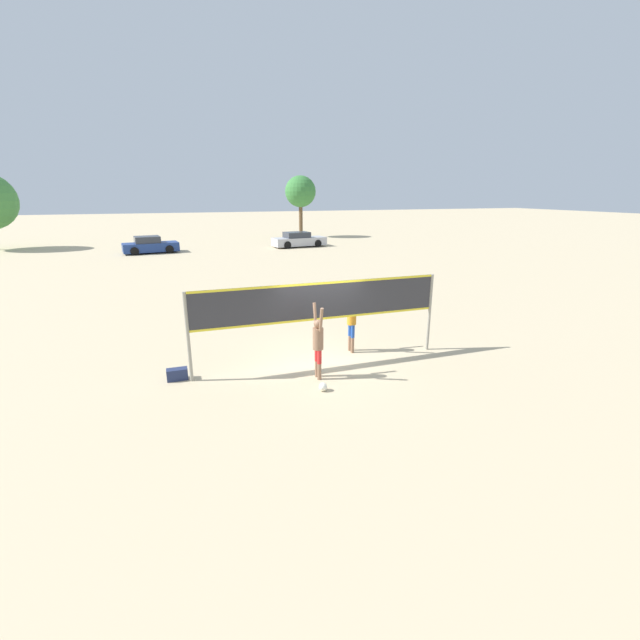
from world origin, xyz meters
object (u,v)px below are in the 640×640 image
object	(u,v)px
gear_bag	(177,374)
tree_left_cluster	(300,192)
player_blocker	(352,316)
parked_car_near	(299,240)
volleyball	(323,387)
player_spiker	(318,341)
parked_car_mid	(150,245)
volleyball_net	(320,305)

from	to	relation	value
gear_bag	tree_left_cluster	world-z (taller)	tree_left_cluster
player_blocker	parked_car_near	bearing A→B (deg)	167.02
volleyball	player_blocker	bearing A→B (deg)	52.92
player_spiker	tree_left_cluster	world-z (taller)	tree_left_cluster
player_spiker	tree_left_cluster	size ratio (longest dim) A/B	0.31
player_blocker	player_spiker	bearing A→B (deg)	-46.35
player_blocker	parked_car_near	size ratio (longest dim) A/B	0.44
player_blocker	parked_car_near	xyz separation A→B (m)	(6.00, 26.02, -0.54)
gear_bag	player_spiker	bearing A→B (deg)	-17.37
player_spiker	tree_left_cluster	xyz separation A→B (m)	(10.33, 35.92, 3.73)
player_spiker	parked_car_mid	bearing A→B (deg)	10.17
player_blocker	gear_bag	world-z (taller)	player_blocker
player_spiker	volleyball	bearing A→B (deg)	169.91
volleyball	parked_car_mid	distance (m)	28.77
volleyball_net	player_spiker	size ratio (longest dim) A/B	3.60
player_blocker	volleyball_net	bearing A→B (deg)	-63.54
player_spiker	parked_car_mid	size ratio (longest dim) A/B	0.45
gear_bag	parked_car_mid	distance (m)	26.52
gear_bag	parked_car_near	xyz separation A→B (m)	(11.14, 26.44, 0.45)
gear_bag	volleyball_net	bearing A→B (deg)	-2.77
player_blocker	parked_car_mid	distance (m)	26.87
player_blocker	gear_bag	xyz separation A→B (m)	(-5.14, -0.42, -0.99)
volleyball_net	player_spiker	distance (m)	1.21
player_spiker	parked_car_mid	xyz separation A→B (m)	(-4.95, 27.58, -0.44)
parked_car_mid	player_spiker	bearing A→B (deg)	-88.10
parked_car_near	gear_bag	bearing A→B (deg)	-119.55
gear_bag	parked_car_near	world-z (taller)	parked_car_near
volleyball_net	tree_left_cluster	distance (m)	36.52
tree_left_cluster	player_spiker	bearing A→B (deg)	-106.05
parked_car_mid	tree_left_cluster	xyz separation A→B (m)	(15.28, 8.34, 4.17)
player_spiker	parked_car_near	xyz separation A→B (m)	(7.60, 27.55, -0.44)
volleyball_net	tree_left_cluster	bearing A→B (deg)	74.12
player_blocker	parked_car_near	distance (m)	26.71
gear_bag	parked_car_near	bearing A→B (deg)	67.15
gear_bag	player_blocker	bearing A→B (deg)	4.71
player_spiker	gear_bag	size ratio (longest dim) A/B	3.78
volleyball_net	parked_car_mid	xyz separation A→B (m)	(-5.32, 26.67, -1.13)
volleyball_net	player_spiker	xyz separation A→B (m)	(-0.37, -0.92, -0.69)
volleyball_net	parked_car_mid	distance (m)	27.22
volleyball_net	parked_car_near	bearing A→B (deg)	74.81
player_spiker	parked_car_near	bearing A→B (deg)	-15.43
player_spiker	player_blocker	size ratio (longest dim) A/B	0.92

